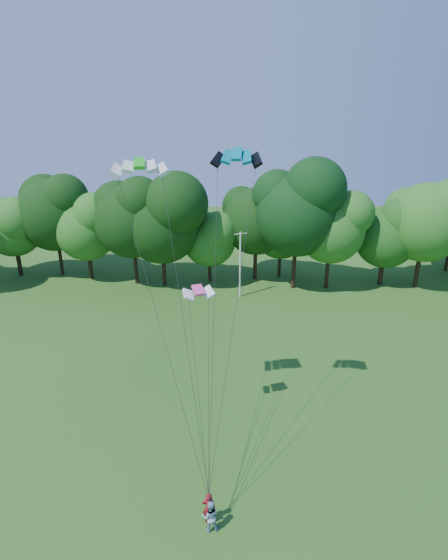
{
  "coord_description": "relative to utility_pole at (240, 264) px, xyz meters",
  "views": [
    {
      "loc": [
        -2.02,
        -12.53,
        18.83
      ],
      "look_at": [
        -1.31,
        13.0,
        8.98
      ],
      "focal_mm": 28.0,
      "sensor_mm": 36.0,
      "label": 1
    }
  ],
  "objects": [
    {
      "name": "kite_teal",
      "position": [
        -1.61,
        -20.5,
        13.06
      ],
      "size": [
        2.61,
        1.43,
        0.65
      ],
      "rotation": [
        0.0,
        0.0,
        -0.15
      ],
      "color": "#047383",
      "rests_on": "ground"
    },
    {
      "name": "kite_flyer_right",
      "position": [
        -3.16,
        -28.39,
        -2.9
      ],
      "size": [
        0.87,
        0.69,
        1.7
      ],
      "primitive_type": "imported",
      "rotation": [
        0.0,
        0.0,
        3.2
      ],
      "color": "#97AFD2",
      "rests_on": "ground"
    },
    {
      "name": "kite_pink",
      "position": [
        -3.76,
        -20.52,
        5.52
      ],
      "size": [
        2.0,
        1.4,
        0.4
      ],
      "rotation": [
        0.0,
        0.0,
        0.32
      ],
      "color": "#F84599",
      "rests_on": "ground"
    },
    {
      "name": "kite_green",
      "position": [
        -6.72,
        -20.12,
        12.57
      ],
      "size": [
        3.07,
        1.73,
        0.54
      ],
      "rotation": [
        0.0,
        0.0,
        0.15
      ],
      "color": "green",
      "rests_on": "ground"
    },
    {
      "name": "utility_pole",
      "position": [
        0.0,
        0.0,
        0.0
      ],
      "size": [
        1.39,
        0.58,
        7.25
      ],
      "rotation": [
        0.0,
        0.0,
        0.35
      ],
      "color": "silver",
      "rests_on": "ground"
    },
    {
      "name": "kite_flyer_left",
      "position": [
        -3.22,
        -27.97,
        -2.86
      ],
      "size": [
        0.69,
        0.48,
        1.79
      ],
      "primitive_type": "imported",
      "rotation": [
        0.0,
        0.0,
        3.06
      ],
      "color": "maroon",
      "rests_on": "ground"
    },
    {
      "name": "tree_back_center",
      "position": [
        6.25,
        2.43,
        5.34
      ],
      "size": [
        10.01,
        10.01,
        14.57
      ],
      "color": "#322413",
      "rests_on": "ground"
    }
  ]
}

